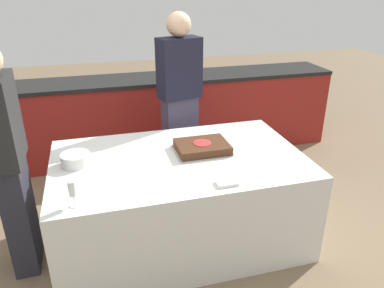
{
  "coord_description": "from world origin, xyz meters",
  "views": [
    {
      "loc": [
        -0.57,
        -2.43,
        1.96
      ],
      "look_at": [
        0.1,
        0.0,
        0.82
      ],
      "focal_mm": 35.0,
      "sensor_mm": 36.0,
      "label": 1
    }
  ],
  "objects": [
    {
      "name": "ground_plane",
      "position": [
        0.0,
        0.0,
        0.0
      ],
      "size": [
        14.0,
        14.0,
        0.0
      ],
      "primitive_type": "plane",
      "color": "#7A664C"
    },
    {
      "name": "back_counter",
      "position": [
        0.0,
        1.65,
        0.46
      ],
      "size": [
        4.4,
        0.58,
        0.92
      ],
      "color": "maroon",
      "rests_on": "ground_plane"
    },
    {
      "name": "dining_table",
      "position": [
        0.0,
        0.0,
        0.36
      ],
      "size": [
        1.86,
        1.14,
        0.72
      ],
      "color": "silver",
      "rests_on": "ground_plane"
    },
    {
      "name": "cake",
      "position": [
        0.2,
        0.07,
        0.75
      ],
      "size": [
        0.43,
        0.34,
        0.07
      ],
      "color": "#B7B2AD",
      "rests_on": "dining_table"
    },
    {
      "name": "plate_stack",
      "position": [
        -0.74,
        0.09,
        0.76
      ],
      "size": [
        0.2,
        0.2,
        0.09
      ],
      "color": "white",
      "rests_on": "dining_table"
    },
    {
      "name": "wine_glass",
      "position": [
        -0.74,
        -0.45,
        0.83
      ],
      "size": [
        0.06,
        0.06,
        0.17
      ],
      "color": "white",
      "rests_on": "dining_table"
    },
    {
      "name": "side_plate_near_cake",
      "position": [
        0.16,
        0.37,
        0.72
      ],
      "size": [
        0.21,
        0.21,
        0.0
      ],
      "color": "white",
      "rests_on": "dining_table"
    },
    {
      "name": "utensil_pile",
      "position": [
        0.21,
        -0.46,
        0.73
      ],
      "size": [
        0.14,
        0.09,
        0.02
      ],
      "color": "white",
      "rests_on": "dining_table"
    },
    {
      "name": "person_cutting_cake",
      "position": [
        0.2,
        0.79,
        0.88
      ],
      "size": [
        0.41,
        0.29,
        1.69
      ],
      "rotation": [
        0.0,
        0.0,
        -2.89
      ],
      "color": "#383347",
      "rests_on": "ground_plane"
    },
    {
      "name": "person_seated_left",
      "position": [
        -1.15,
        0.0,
        0.83
      ],
      "size": [
        0.2,
        0.39,
        1.61
      ],
      "rotation": [
        0.0,
        0.0,
        1.57
      ],
      "color": "#282833",
      "rests_on": "ground_plane"
    }
  ]
}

